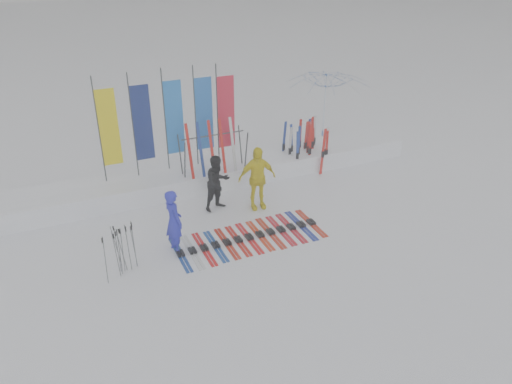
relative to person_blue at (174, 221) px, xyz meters
name	(u,v)px	position (x,y,z in m)	size (l,w,h in m)	color
ground	(275,255)	(2.21, -1.25, -0.86)	(120.00, 120.00, 0.00)	white
snow_bank	(213,174)	(2.21, 3.35, -0.56)	(14.00, 1.60, 0.60)	white
person_blue	(174,221)	(0.00, 0.00, 0.00)	(0.62, 0.41, 1.71)	#1F24B9
person_black	(218,183)	(1.76, 1.62, -0.02)	(0.81, 0.63, 1.68)	black
person_yellow	(257,178)	(2.83, 1.21, 0.10)	(1.12, 0.47, 1.92)	yellow
tent_canopy	(326,107)	(7.37, 4.90, 0.56)	(3.08, 3.14, 2.82)	white
ski_row	(249,237)	(1.93, -0.27, -0.82)	(3.97, 1.69, 0.07)	navy
pole_cluster	(122,250)	(-1.39, -0.39, -0.25)	(0.79, 0.56, 1.26)	#595B60
feather_flags	(171,119)	(1.06, 3.60, 1.39)	(4.19, 0.19, 3.20)	#383A3F
ski_rack	(213,147)	(2.14, 2.95, 0.53)	(2.04, 0.80, 1.23)	#383A3F
upright_skis	(307,146)	(5.56, 3.13, -0.05)	(1.32, 1.20, 1.70)	red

